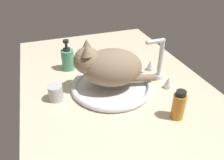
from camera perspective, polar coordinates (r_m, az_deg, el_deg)
The scene contains 8 objects.
countertop at distance 105.51cm, azimuth 0.14°, elevation -0.81°, with size 123.22×83.46×3.00cm, color beige.
sink_basin at distance 99.23cm, azimuth 0.00°, elevation -1.39°, with size 36.83×36.83×2.58cm.
faucet at distance 104.37cm, azimuth 12.01°, elevation 4.12°, with size 20.36×10.47×20.71cm.
cat at distance 93.84cm, azimuth -1.34°, elevation 3.58°, with size 24.66×36.09×19.96cm.
soap_pump_bottle at distance 113.68cm, azimuth -11.39°, elevation 5.35°, with size 6.33×6.33×15.93cm.
amber_bottle at distance 84.35cm, azimuth 16.92°, elevation -6.33°, with size 4.84×4.84×11.95cm.
metal_jar at distance 93.68cm, azimuth -14.41°, elevation -3.21°, with size 6.16×6.16×6.77cm.
toothbrush at distance 128.00cm, azimuth -5.16°, elevation 6.57°, with size 6.60×17.35×1.70cm.
Camera 1 is at (82.91, -29.23, 59.83)cm, focal length 35.20 mm.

